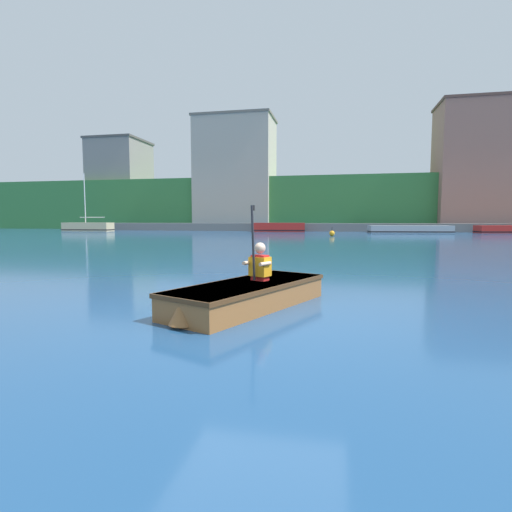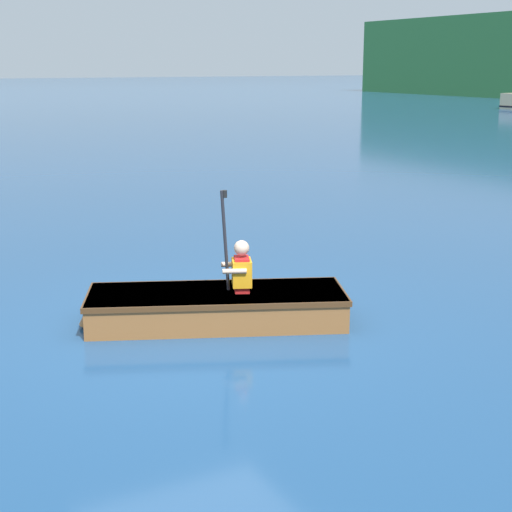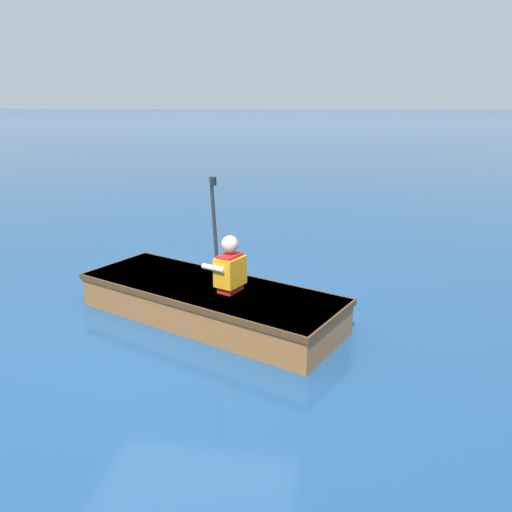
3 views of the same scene
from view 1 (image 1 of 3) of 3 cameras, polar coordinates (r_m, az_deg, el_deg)
The scene contains 13 objects.
ground_plane at distance 5.61m, azimuth 0.50°, elevation -8.11°, with size 300.00×300.00×0.00m, color navy.
shoreline_ridge at distance 61.12m, azimuth 10.83°, elevation 7.11°, with size 120.00×20.00×6.89m.
waterfront_warehouse_left at distance 64.95m, azimuth -18.76°, elevation 9.64°, with size 7.64×7.85×13.27m.
waterfront_office_block_center at distance 55.93m, azimuth -2.93°, elevation 11.63°, with size 10.57×7.10×15.13m.
waterfront_apartment_right at distance 55.76m, azimuth 30.08°, elevation 11.01°, with size 11.54×6.73×15.21m.
marina_dock at distance 46.37m, azimuth 10.46°, elevation 4.06°, with size 60.76×2.40×0.90m.
moored_boat_dock_west_end at distance 42.87m, azimuth 21.06°, elevation 3.56°, with size 8.07×3.09×0.73m.
moored_boat_dock_west_inner at distance 49.69m, azimuth -22.87°, elevation 3.84°, with size 5.65×2.09×6.54m.
moored_boat_dock_center_far at distance 43.88m, azimuth 3.26°, elevation 4.09°, with size 5.86×2.40×0.97m.
moored_boat_dock_east_inner at distance 46.25m, azimuth 32.18°, elevation 3.22°, with size 5.82×2.60×0.75m.
rowboat_foreground at distance 5.87m, azimuth -1.22°, elevation -5.39°, with size 2.06×3.02×0.37m.
person_paddler at distance 6.06m, azimuth 0.52°, elevation -1.07°, with size 0.43×0.43×1.14m.
channel_buoy at distance 32.24m, azimuth 10.80°, elevation 3.19°, with size 0.44×0.44×0.72m.
Camera 1 is at (1.06, -5.35, 1.29)m, focal length 28.00 mm.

